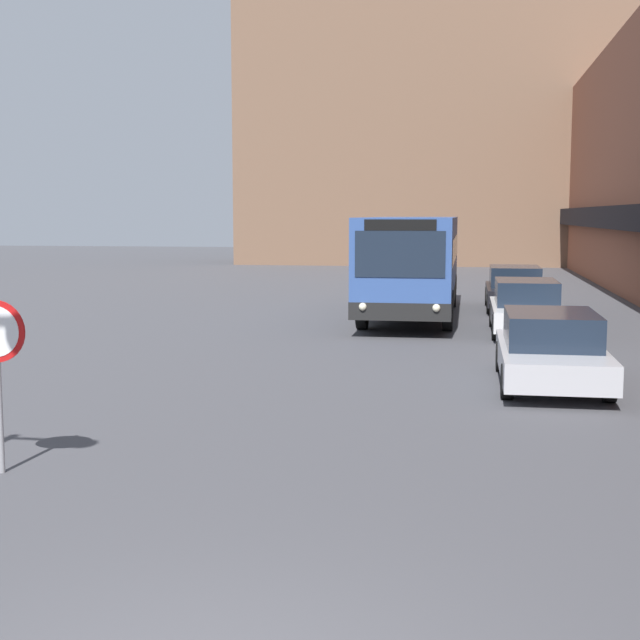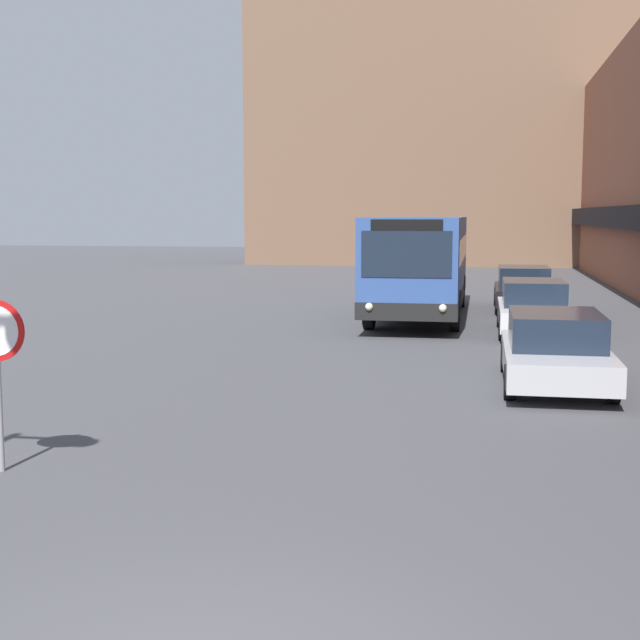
{
  "view_description": "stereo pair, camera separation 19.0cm",
  "coord_description": "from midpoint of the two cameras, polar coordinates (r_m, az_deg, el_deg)",
  "views": [
    {
      "loc": [
        1.65,
        -5.22,
        3.15
      ],
      "look_at": [
        -0.35,
        6.81,
        1.71
      ],
      "focal_mm": 50.0,
      "sensor_mm": 36.0,
      "label": 1
    },
    {
      "loc": [
        1.84,
        -5.19,
        3.15
      ],
      "look_at": [
        -0.35,
        6.81,
        1.71
      ],
      "focal_mm": 50.0,
      "sensor_mm": 36.0,
      "label": 2
    }
  ],
  "objects": [
    {
      "name": "parked_car_front",
      "position": [
        17.02,
        14.24,
        -1.78
      ],
      "size": [
        1.9,
        4.47,
        1.36
      ],
      "color": "#B7B7BC",
      "rests_on": "ground_plane"
    },
    {
      "name": "parked_car_back",
      "position": [
        30.27,
        12.17,
        2.01
      ],
      "size": [
        1.86,
        4.38,
        1.45
      ],
      "color": "black",
      "rests_on": "ground_plane"
    },
    {
      "name": "building_backdrop_far",
      "position": [
        59.1,
        7.89,
        12.94
      ],
      "size": [
        26.0,
        8.0,
        19.18
      ],
      "color": "brown",
      "rests_on": "ground_plane"
    },
    {
      "name": "parked_car_middle",
      "position": [
        24.28,
        12.82,
        0.84
      ],
      "size": [
        1.83,
        4.47,
        1.43
      ],
      "color": "silver",
      "rests_on": "ground_plane"
    },
    {
      "name": "city_bus",
      "position": [
        27.63,
        5.74,
        3.7
      ],
      "size": [
        2.62,
        10.46,
        3.08
      ],
      "color": "#335193",
      "rests_on": "ground_plane"
    }
  ]
}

